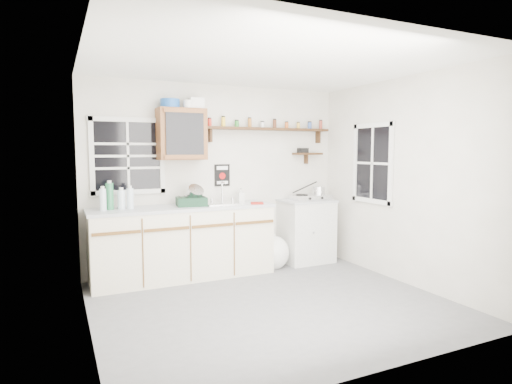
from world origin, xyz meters
TOP-DOWN VIEW (x-y plane):
  - room at (0.00, 0.00)m, footprint 3.64×3.24m
  - main_cabinet at (-0.58, 1.30)m, footprint 2.31×0.63m
  - right_cabinet at (1.25, 1.32)m, footprint 0.73×0.57m
  - sink at (-0.05, 1.30)m, footprint 0.52×0.44m
  - upper_cabinet at (-0.55, 1.44)m, footprint 0.60×0.32m
  - upper_cabinet_clutter at (-0.55, 1.44)m, footprint 0.55×0.24m
  - spice_shelf at (0.72, 1.51)m, footprint 1.91×0.18m
  - secondary_shelf at (1.36, 1.52)m, footprint 0.45×0.16m
  - warning_sign at (0.05, 1.59)m, footprint 0.22×0.02m
  - window_back at (-1.20, 1.59)m, footprint 0.93×0.03m
  - window_right at (1.79, 0.55)m, footprint 0.03×0.78m
  - water_bottles at (-1.39, 1.33)m, footprint 0.39×0.15m
  - dish_rack at (-0.47, 1.29)m, footprint 0.40×0.32m
  - soap_bottle at (0.26, 1.42)m, footprint 0.09×0.09m
  - rag at (0.35, 1.10)m, footprint 0.20×0.19m
  - hotplate at (1.30, 1.31)m, footprint 0.57×0.31m
  - saucepan at (1.44, 1.31)m, footprint 0.44×0.26m
  - trash_bag at (0.66, 1.22)m, footprint 0.44×0.40m

SIDE VIEW (x-z plane):
  - trash_bag at x=0.66m, z-range -0.04..0.46m
  - right_cabinet at x=1.25m, z-range 0.00..0.91m
  - main_cabinet at x=-0.58m, z-range 0.00..0.92m
  - sink at x=-0.05m, z-range 0.79..1.08m
  - rag at x=0.35m, z-range 0.92..0.94m
  - hotplate at x=1.30m, z-range 0.91..0.99m
  - dish_rack at x=-0.47m, z-range 0.87..1.15m
  - soap_bottle at x=0.26m, z-range 0.92..1.11m
  - saucepan at x=1.44m, z-range 0.94..1.14m
  - water_bottles at x=-1.39m, z-range 0.89..1.23m
  - room at x=0.00m, z-range -0.02..2.52m
  - warning_sign at x=0.05m, z-range 1.13..1.43m
  - window_right at x=1.79m, z-range 0.91..1.99m
  - window_back at x=-1.20m, z-range 1.06..2.04m
  - secondary_shelf at x=1.36m, z-range 1.46..1.69m
  - upper_cabinet at x=-0.55m, z-range 1.50..2.15m
  - spice_shelf at x=0.72m, z-range 1.75..2.10m
  - upper_cabinet_clutter at x=-0.55m, z-range 2.14..2.28m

